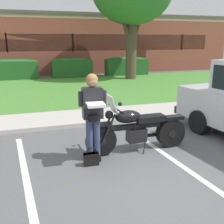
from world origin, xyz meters
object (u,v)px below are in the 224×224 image
Objects in this scene: motorcycle at (141,129)px; brick_building at (63,43)px; hedge_center_left at (72,67)px; hedge_center_right at (126,66)px; handbag at (91,158)px; hedge_left at (10,69)px; rider_person at (93,111)px.

brick_building reaches higher than motorcycle.
hedge_center_left is 3.67m from hedge_center_right.
hedge_center_left is 0.10× the size of brick_building.
handbag is 19.38m from brick_building.
hedge_left is at bearing 180.00° from hedge_center_right.
hedge_center_right is at bearing 70.59° from motorcycle.
hedge_center_right is (5.43, 12.46, 0.51)m from handbag.
rider_person is at bearing -113.52° from hedge_center_right.
handbag is at bearing -115.42° from rider_person.
rider_person is 0.07× the size of brick_building.
hedge_center_right is 7.60m from brick_building.
motorcycle is 18.88m from brick_building.
motorcycle is at bearing -75.68° from hedge_left.
motorcycle is 6.23× the size of handbag.
hedge_center_right is at bearing -63.90° from brick_building.
hedge_left is at bearing 104.32° from motorcycle.
rider_person is at bearing -170.72° from motorcycle.
brick_building is at bearing 87.03° from motorcycle.
rider_person reaches higher than hedge_center_right.
hedge_left is (-1.91, 12.46, 0.51)m from handbag.
hedge_center_right is 0.11× the size of brick_building.
hedge_center_left is (0.59, 12.09, 0.16)m from motorcycle.
rider_person reaches higher than hedge_center_left.
motorcycle is 12.47m from hedge_left.
brick_building is (0.98, 18.79, 1.58)m from motorcycle.
hedge_center_left is at bearing 0.00° from hedge_left.
hedge_center_right is at bearing 0.00° from hedge_center_left.
brick_building reaches higher than hedge_left.
hedge_center_left is (1.76, 12.46, 0.51)m from handbag.
hedge_center_left is at bearing 81.96° from handbag.
handbag is 0.13× the size of hedge_center_right.
brick_building reaches higher than rider_person.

